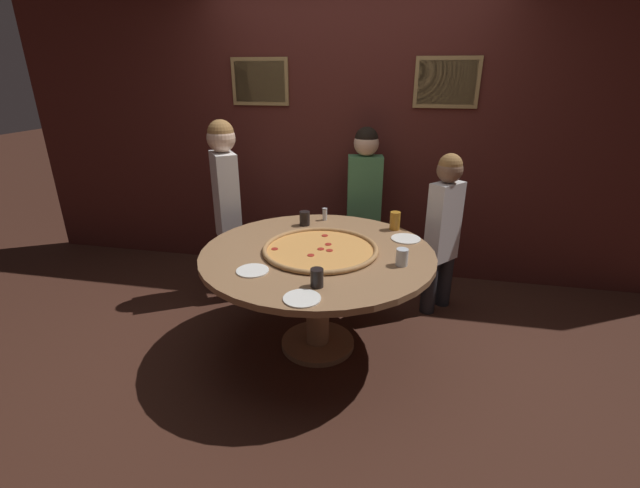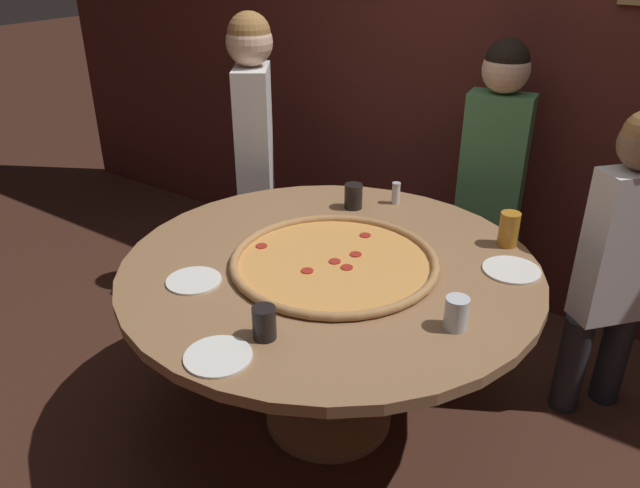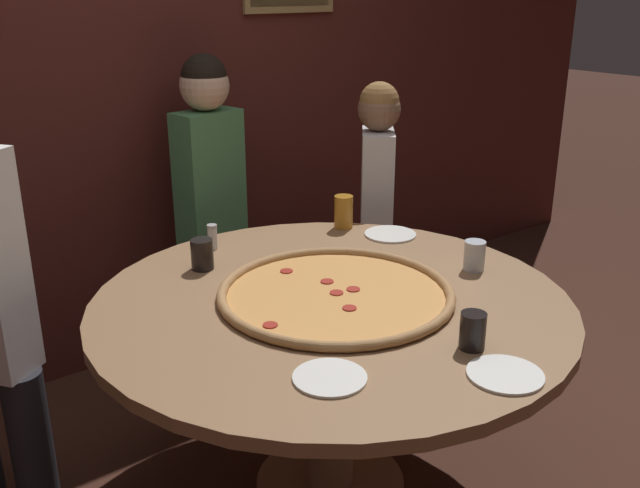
% 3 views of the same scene
% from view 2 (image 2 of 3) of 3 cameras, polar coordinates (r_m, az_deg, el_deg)
% --- Properties ---
extents(ground_plane, '(24.00, 24.00, 0.00)m').
position_cam_2_polar(ground_plane, '(2.72, 0.79, -15.54)').
color(ground_plane, '#422319').
extents(back_wall, '(6.40, 0.08, 2.60)m').
position_cam_2_polar(back_wall, '(3.27, 15.26, 16.76)').
color(back_wall, '#4C1E19').
rests_on(back_wall, ground_plane).
extents(dining_table, '(1.54, 1.54, 0.74)m').
position_cam_2_polar(dining_table, '(2.35, 0.88, -4.65)').
color(dining_table, '#936B47').
rests_on(dining_table, ground_plane).
extents(giant_pizza, '(0.76, 0.76, 0.03)m').
position_cam_2_polar(giant_pizza, '(2.27, 1.28, -1.60)').
color(giant_pizza, '#E0994C').
rests_on(giant_pizza, dining_table).
extents(drink_cup_front_edge, '(0.07, 0.07, 0.10)m').
position_cam_2_polar(drink_cup_front_edge, '(1.87, -5.12, -7.19)').
color(drink_cup_front_edge, black).
rests_on(drink_cup_front_edge, dining_table).
extents(drink_cup_centre_back, '(0.08, 0.08, 0.14)m').
position_cam_2_polar(drink_cup_centre_back, '(2.49, 16.88, 1.31)').
color(drink_cup_centre_back, '#BC7A23').
rests_on(drink_cup_centre_back, dining_table).
extents(drink_cup_beside_pizza, '(0.08, 0.08, 0.11)m').
position_cam_2_polar(drink_cup_beside_pizza, '(2.72, 3.07, 4.38)').
color(drink_cup_beside_pizza, black).
rests_on(drink_cup_beside_pizza, dining_table).
extents(drink_cup_near_left, '(0.07, 0.07, 0.11)m').
position_cam_2_polar(drink_cup_near_left, '(1.95, 12.36, -6.20)').
color(drink_cup_near_left, silver).
rests_on(drink_cup_near_left, dining_table).
extents(white_plate_right_side, '(0.20, 0.20, 0.01)m').
position_cam_2_polar(white_plate_right_side, '(1.84, -9.30, -10.10)').
color(white_plate_right_side, white).
rests_on(white_plate_right_side, dining_table).
extents(white_plate_near_front, '(0.21, 0.21, 0.01)m').
position_cam_2_polar(white_plate_near_front, '(2.33, 17.11, -2.28)').
color(white_plate_near_front, white).
rests_on(white_plate_near_front, dining_table).
extents(white_plate_beside_cup, '(0.19, 0.19, 0.01)m').
position_cam_2_polar(white_plate_beside_cup, '(2.21, -11.46, -3.30)').
color(white_plate_beside_cup, white).
rests_on(white_plate_beside_cup, dining_table).
extents(condiment_shaker, '(0.04, 0.04, 0.10)m').
position_cam_2_polar(condiment_shaker, '(2.78, 6.96, 4.66)').
color(condiment_shaker, silver).
rests_on(condiment_shaker, dining_table).
extents(diner_far_left, '(0.37, 0.21, 1.41)m').
position_cam_2_polar(diner_far_left, '(3.09, 15.49, 6.39)').
color(diner_far_left, '#232328').
rests_on(diner_far_left, ground_plane).
extents(diner_centre_back, '(0.33, 0.38, 1.49)m').
position_cam_2_polar(diner_centre_back, '(3.22, -6.01, 8.98)').
color(diner_centre_back, '#232328').
rests_on(diner_centre_back, ground_plane).
extents(diner_side_right, '(0.30, 0.32, 1.28)m').
position_cam_2_polar(diner_side_right, '(2.64, 25.65, -0.76)').
color(diner_side_right, '#232328').
rests_on(diner_side_right, ground_plane).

